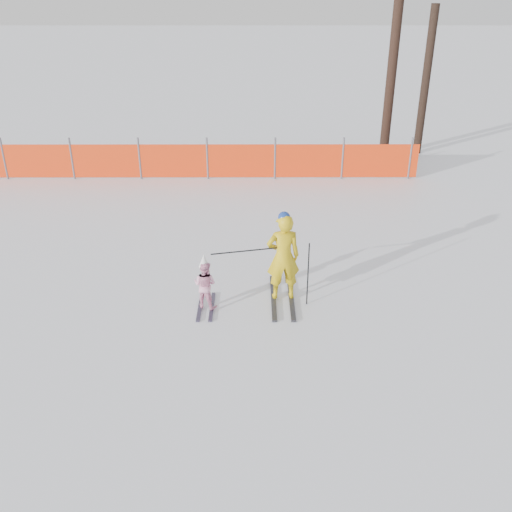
{
  "coord_description": "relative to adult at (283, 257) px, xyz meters",
  "views": [
    {
      "loc": [
        -0.02,
        -8.66,
        5.62
      ],
      "look_at": [
        0.0,
        0.5,
        1.0
      ],
      "focal_mm": 40.0,
      "sensor_mm": 36.0,
      "label": 1
    }
  ],
  "objects": [
    {
      "name": "safety_fence",
      "position": [
        -3.82,
        6.97,
        -0.33
      ],
      "size": [
        16.26,
        0.06,
        1.25
      ],
      "color": "#595960",
      "rests_on": "ground"
    },
    {
      "name": "adult",
      "position": [
        0.0,
        0.0,
        0.0
      ],
      "size": [
        0.66,
        1.65,
        1.78
      ],
      "color": "black",
      "rests_on": "ground"
    },
    {
      "name": "child",
      "position": [
        -1.43,
        -0.32,
        -0.39
      ],
      "size": [
        0.55,
        0.99,
        1.1
      ],
      "color": "black",
      "rests_on": "ground"
    },
    {
      "name": "ground",
      "position": [
        -0.5,
        -0.68,
        -0.89
      ],
      "size": [
        120.0,
        120.0,
        0.0
      ],
      "primitive_type": "plane",
      "color": "white",
      "rests_on": "ground"
    },
    {
      "name": "ski_poles",
      "position": [
        -0.12,
        -0.18,
        -0.03
      ],
      "size": [
        1.77,
        0.29,
        1.26
      ],
      "color": "black",
      "rests_on": "ground"
    },
    {
      "name": "tree_trunks",
      "position": [
        4.2,
        9.39,
        2.38
      ],
      "size": [
        1.52,
        0.71,
        7.45
      ],
      "color": "black",
      "rests_on": "ground"
    }
  ]
}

